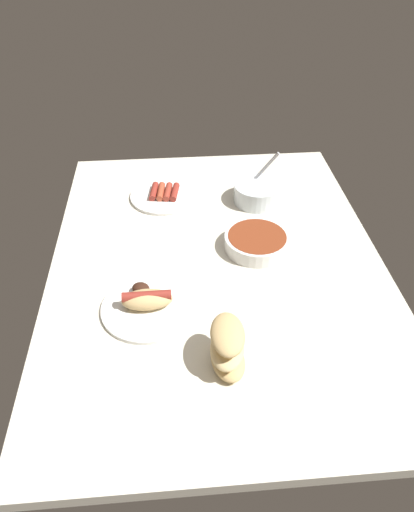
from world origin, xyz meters
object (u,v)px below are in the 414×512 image
Objects in this scene: bread_stack at (227,347)px; bowl_chili at (257,241)px; plate_hotdog_assembled at (147,303)px; bowl_coleslaw at (257,192)px; plate_sausages at (164,195)px.

bread_stack reaches higher than bowl_chili.
bowl_chili is 0.80× the size of plate_hotdog_assembled.
bowl_chili is at bearing 170.42° from bowl_coleslaw.
plate_hotdog_assembled is at bearing 142.67° from bowl_coleslaw.
bread_stack is at bearing 161.70° from bowl_chili.
bread_stack is 0.58× the size of plate_hotdog_assembled.
bread_stack is 68.91cm from plate_sausages.
plate_sausages is 29.92cm from bowl_coleslaw.
plate_hotdog_assembled is at bearing 124.83° from bowl_chili.
bowl_chili is 38.31cm from plate_sausages.
bowl_coleslaw is (62.82, -16.91, -2.00)cm from bread_stack.
bread_stack is 0.83× the size of bowl_coleslaw.
bowl_coleslaw reaches higher than bread_stack.
plate_hotdog_assembled is at bearing 43.88° from bread_stack.
bowl_coleslaw is at bearing -37.33° from plate_hotdog_assembled.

